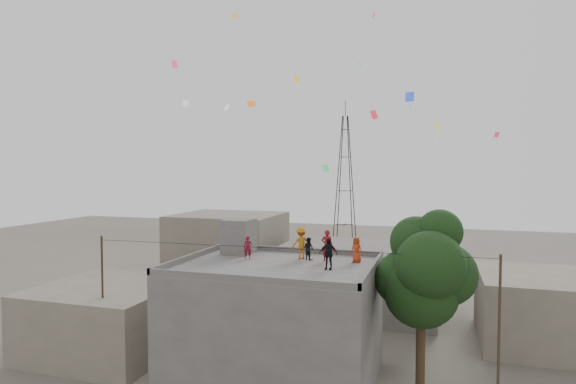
# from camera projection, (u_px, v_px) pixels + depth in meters

# --- Properties ---
(ground) EXTENTS (140.00, 140.00, 0.00)m
(ground) POSITION_uv_depth(u_px,v_px,m) (276.00, 381.00, 25.00)
(ground) COLOR #4D483F
(ground) RESTS_ON ground
(main_building) EXTENTS (10.00, 8.00, 6.10)m
(main_building) POSITION_uv_depth(u_px,v_px,m) (276.00, 323.00, 24.85)
(main_building) COLOR #54514E
(main_building) RESTS_ON ground
(parapet) EXTENTS (10.00, 8.00, 0.30)m
(parapet) POSITION_uv_depth(u_px,v_px,m) (276.00, 262.00, 24.69)
(parapet) COLOR #54514E
(parapet) RESTS_ON main_building
(stair_head_box) EXTENTS (1.60, 1.80, 2.00)m
(stair_head_box) POSITION_uv_depth(u_px,v_px,m) (239.00, 236.00, 28.09)
(stair_head_box) COLOR #54514E
(stair_head_box) RESTS_ON main_building
(neighbor_west) EXTENTS (8.00, 10.00, 4.00)m
(neighbor_west) POSITION_uv_depth(u_px,v_px,m) (120.00, 313.00, 30.10)
(neighbor_west) COLOR #675F51
(neighbor_west) RESTS_ON ground
(neighbor_north) EXTENTS (12.00, 9.00, 5.00)m
(neighbor_north) POSITION_uv_depth(u_px,v_px,m) (358.00, 278.00, 37.62)
(neighbor_north) COLOR #54514E
(neighbor_north) RESTS_ON ground
(neighbor_northwest) EXTENTS (9.00, 8.00, 7.00)m
(neighbor_northwest) POSITION_uv_depth(u_px,v_px,m) (228.00, 253.00, 43.07)
(neighbor_northwest) COLOR #675F51
(neighbor_northwest) RESTS_ON ground
(neighbor_east) EXTENTS (7.00, 8.00, 4.40)m
(neighbor_east) POSITION_uv_depth(u_px,v_px,m) (538.00, 309.00, 30.23)
(neighbor_east) COLOR #675F51
(neighbor_east) RESTS_ON ground
(tree) EXTENTS (4.90, 4.60, 9.10)m
(tree) POSITION_uv_depth(u_px,v_px,m) (425.00, 272.00, 23.06)
(tree) COLOR black
(tree) RESTS_ON ground
(utility_line) EXTENTS (20.12, 0.62, 7.40)m
(utility_line) POSITION_uv_depth(u_px,v_px,m) (278.00, 317.00, 23.47)
(utility_line) COLOR black
(utility_line) RESTS_ON ground
(transmission_tower) EXTENTS (2.97, 2.97, 20.01)m
(transmission_tower) POSITION_uv_depth(u_px,v_px,m) (345.00, 184.00, 63.87)
(transmission_tower) COLOR black
(transmission_tower) RESTS_ON ground
(person_red_adult) EXTENTS (0.65, 0.45, 1.69)m
(person_red_adult) POSITION_uv_depth(u_px,v_px,m) (327.00, 246.00, 25.72)
(person_red_adult) COLOR maroon
(person_red_adult) RESTS_ON main_building
(person_orange_child) EXTENTS (0.77, 0.65, 1.35)m
(person_orange_child) POSITION_uv_depth(u_px,v_px,m) (357.00, 250.00, 25.41)
(person_orange_child) COLOR #B83815
(person_orange_child) RESTS_ON main_building
(person_dark_child) EXTENTS (0.75, 0.71, 1.22)m
(person_dark_child) POSITION_uv_depth(u_px,v_px,m) (309.00, 249.00, 26.13)
(person_dark_child) COLOR black
(person_dark_child) RESTS_ON main_building
(person_dark_adult) EXTENTS (0.91, 0.39, 1.55)m
(person_dark_adult) POSITION_uv_depth(u_px,v_px,m) (328.00, 254.00, 23.60)
(person_dark_adult) COLOR black
(person_dark_adult) RESTS_ON main_building
(person_orange_adult) EXTENTS (1.29, 1.16, 1.73)m
(person_orange_adult) POSITION_uv_depth(u_px,v_px,m) (301.00, 243.00, 26.41)
(person_orange_adult) COLOR #B86515
(person_orange_adult) RESTS_ON main_building
(person_red_child) EXTENTS (0.54, 0.45, 1.26)m
(person_red_child) POSITION_uv_depth(u_px,v_px,m) (248.00, 248.00, 26.29)
(person_red_child) COLOR maroon
(person_red_child) RESTS_ON main_building
(kites) EXTENTS (22.63, 17.92, 12.29)m
(kites) POSITION_uv_depth(u_px,v_px,m) (312.00, 94.00, 30.30)
(kites) COLOR orange
(kites) RESTS_ON ground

